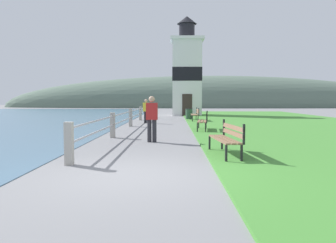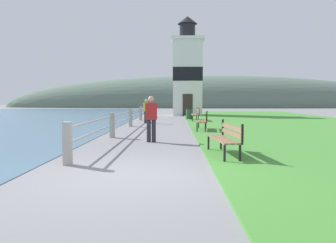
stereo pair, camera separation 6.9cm
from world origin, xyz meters
name	(u,v)px [view 1 (the left image)]	position (x,y,z in m)	size (l,w,h in m)	color
ground_plane	(133,175)	(0.00, 0.00, 0.00)	(160.00, 160.00, 0.00)	slate
grass_verge	(288,124)	(7.70, 13.29, 0.03)	(12.00, 39.86, 0.06)	#428433
seawall_railing	(131,116)	(-1.60, 11.79, 0.59)	(0.18, 21.77, 1.00)	#A8A399
park_bench_near	(227,137)	(2.24, 2.14, 0.54)	(0.66, 1.95, 0.94)	brown
park_bench_midway	(204,120)	(2.26, 9.17, 0.54)	(0.68, 1.97, 0.94)	brown
park_bench_far	(196,114)	(2.33, 16.06, 0.54)	(0.48, 1.92, 0.94)	brown
lighthouse	(187,73)	(2.04, 24.59, 4.03)	(3.07, 3.07, 9.25)	white
person_strolling	(146,110)	(-0.93, 14.27, 0.83)	(0.42, 0.34, 1.53)	#28282D
person_by_railing	(152,117)	(0.05, 5.09, 0.89)	(0.41, 0.23, 1.63)	#28282D
trash_bin	(189,114)	(1.95, 17.79, 0.42)	(0.54, 0.54, 0.84)	#2D5138
distant_hillside	(211,107)	(8.00, 56.57, 0.00)	(80.00, 16.00, 12.00)	#566B5B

